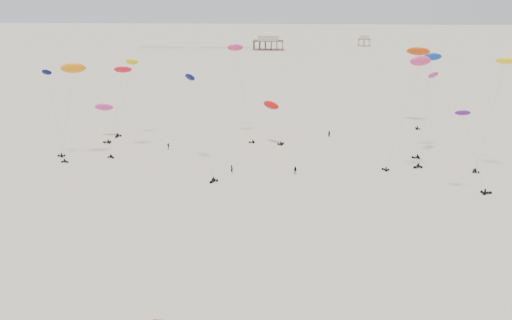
# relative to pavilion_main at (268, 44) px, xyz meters

# --- Properties ---
(ground_plane) EXTENTS (900.00, 900.00, 0.00)m
(ground_plane) POSITION_rel_pavilion_main_xyz_m (10.00, -150.00, -4.22)
(ground_plane) COLOR beige
(pavilion_main) EXTENTS (21.00, 13.00, 9.80)m
(pavilion_main) POSITION_rel_pavilion_main_xyz_m (0.00, 0.00, 0.00)
(pavilion_main) COLOR brown
(pavilion_main) RESTS_ON ground
(pavilion_small) EXTENTS (9.00, 7.00, 8.00)m
(pavilion_small) POSITION_rel_pavilion_main_xyz_m (70.00, 30.00, -0.74)
(pavilion_small) COLOR brown
(pavilion_small) RESTS_ON ground
(pier_fence) EXTENTS (80.20, 0.20, 1.50)m
(pier_fence) POSITION_rel_pavilion_main_xyz_m (-52.00, -0.00, -3.45)
(pier_fence) COLOR black
(pier_fence) RESTS_ON ground
(rig_0) EXTENTS (7.57, 5.77, 21.23)m
(rig_0) POSITION_rel_pavilion_main_xyz_m (-28.36, -222.01, 8.40)
(rig_0) COLOR black
(rig_0) RESTS_ON ground
(rig_1) EXTENTS (7.11, 5.71, 25.26)m
(rig_1) POSITION_rel_pavilion_main_xyz_m (60.73, -244.23, 12.72)
(rig_1) COLOR black
(rig_1) RESTS_ON ground
(rig_2) EXTENTS (10.02, 17.58, 24.28)m
(rig_2) POSITION_rel_pavilion_main_xyz_m (-4.03, -247.13, 8.90)
(rig_2) COLOR black
(rig_2) RESTS_ON ground
(rig_3) EXTENTS (4.81, 11.82, 21.56)m
(rig_3) POSITION_rel_pavilion_main_xyz_m (-25.42, -234.43, 12.01)
(rig_3) COLOR black
(rig_3) RESTS_ON ground
(rig_4) EXTENTS (7.11, 7.58, 21.11)m
(rig_4) POSITION_rel_pavilion_main_xyz_m (-39.03, -242.73, 8.57)
(rig_4) COLOR black
(rig_4) RESTS_ON ground
(rig_5) EXTENTS (9.31, 4.17, 25.48)m
(rig_5) POSITION_rel_pavilion_main_xyz_m (43.05, -245.20, 17.06)
(rig_5) COLOR black
(rig_5) RESTS_ON ground
(rig_6) EXTENTS (7.02, 10.90, 24.63)m
(rig_6) POSITION_rel_pavilion_main_xyz_m (49.89, -230.37, 13.50)
(rig_6) COLOR black
(rig_6) RESTS_ON ground
(rig_7) EXTENTS (8.46, 11.84, 25.73)m
(rig_7) POSITION_rel_pavilion_main_xyz_m (1.99, -218.72, 15.91)
(rig_7) COLOR black
(rig_7) RESTS_ON ground
(rig_8) EXTENTS (8.63, 3.30, 16.76)m
(rig_8) POSITION_rel_pavilion_main_xyz_m (52.94, -258.34, 3.43)
(rig_8) COLOR black
(rig_8) RESTS_ON ground
(rig_9) EXTENTS (8.12, 16.01, 22.30)m
(rig_9) POSITION_rel_pavilion_main_xyz_m (48.90, -235.84, 8.78)
(rig_9) COLOR black
(rig_9) RESTS_ON ground
(rig_10) EXTENTS (8.82, 4.31, 22.72)m
(rig_10) POSITION_rel_pavilion_main_xyz_m (-34.83, -240.44, 14.98)
(rig_10) COLOR black
(rig_10) RESTS_ON ground
(rig_11) EXTENTS (7.41, 12.92, 23.49)m
(rig_11) POSITION_rel_pavilion_main_xyz_m (53.93, -201.27, 15.73)
(rig_11) COLOR black
(rig_11) RESTS_ON ground
(rig_12) EXTENTS (6.68, 5.27, 11.73)m
(rig_12) POSITION_rel_pavilion_main_xyz_m (11.85, -227.46, 4.71)
(rig_12) COLOR black
(rig_12) RESTS_ON ground
(rig_13) EXTENTS (6.40, 8.80, 10.42)m
(rig_13) POSITION_rel_pavilion_main_xyz_m (-34.10, -224.39, 2.65)
(rig_13) COLOR black
(rig_13) RESTS_ON ground
(spectator_0) EXTENTS (0.93, 0.89, 2.12)m
(spectator_0) POSITION_rel_pavilion_main_xyz_m (3.77, -250.38, -4.22)
(spectator_0) COLOR black
(spectator_0) RESTS_ON ground
(spectator_1) EXTENTS (1.02, 0.64, 2.01)m
(spectator_1) POSITION_rel_pavilion_main_xyz_m (17.89, -250.21, -4.22)
(spectator_1) COLOR black
(spectator_1) RESTS_ON ground
(spectator_2) EXTENTS (1.29, 1.01, 1.94)m
(spectator_2) POSITION_rel_pavilion_main_xyz_m (-14.44, -234.21, -4.22)
(spectator_2) COLOR black
(spectator_2) RESTS_ON ground
(spectator_3) EXTENTS (0.91, 0.78, 2.12)m
(spectator_3) POSITION_rel_pavilion_main_xyz_m (27.33, -219.64, -4.22)
(spectator_3) COLOR black
(spectator_3) RESTS_ON ground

